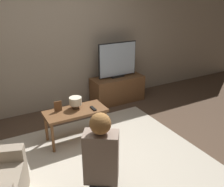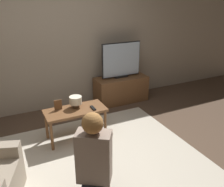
{
  "view_description": "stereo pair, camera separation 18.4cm",
  "coord_description": "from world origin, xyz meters",
  "px_view_note": "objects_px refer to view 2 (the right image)",
  "views": [
    {
      "loc": [
        -1.15,
        -2.37,
        2.06
      ],
      "look_at": [
        0.46,
        0.53,
        0.69
      ],
      "focal_mm": 40.0,
      "sensor_mm": 36.0,
      "label": 1
    },
    {
      "loc": [
        -0.99,
        -2.46,
        2.06
      ],
      "look_at": [
        0.46,
        0.53,
        0.69
      ],
      "focal_mm": 40.0,
      "sensor_mm": 36.0,
      "label": 2
    }
  ],
  "objects_px": {
    "table_lamp": "(76,101)",
    "person_kneeling": "(94,159)",
    "tv": "(121,60)",
    "coffee_table": "(75,113)"
  },
  "relations": [
    {
      "from": "table_lamp",
      "to": "person_kneeling",
      "type": "bearing_deg",
      "value": -100.68
    },
    {
      "from": "person_kneeling",
      "to": "coffee_table",
      "type": "bearing_deg",
      "value": -65.95
    },
    {
      "from": "coffee_table",
      "to": "table_lamp",
      "type": "xyz_separation_m",
      "value": [
        0.03,
        0.07,
        0.16
      ]
    },
    {
      "from": "tv",
      "to": "coffee_table",
      "type": "height_order",
      "value": "tv"
    },
    {
      "from": "coffee_table",
      "to": "table_lamp",
      "type": "distance_m",
      "value": 0.18
    },
    {
      "from": "person_kneeling",
      "to": "table_lamp",
      "type": "relative_size",
      "value": 5.64
    },
    {
      "from": "tv",
      "to": "person_kneeling",
      "type": "height_order",
      "value": "tv"
    },
    {
      "from": "coffee_table",
      "to": "person_kneeling",
      "type": "bearing_deg",
      "value": -99.7
    },
    {
      "from": "person_kneeling",
      "to": "table_lamp",
      "type": "xyz_separation_m",
      "value": [
        0.25,
        1.3,
        0.06
      ]
    },
    {
      "from": "person_kneeling",
      "to": "tv",
      "type": "bearing_deg",
      "value": -89.96
    }
  ]
}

